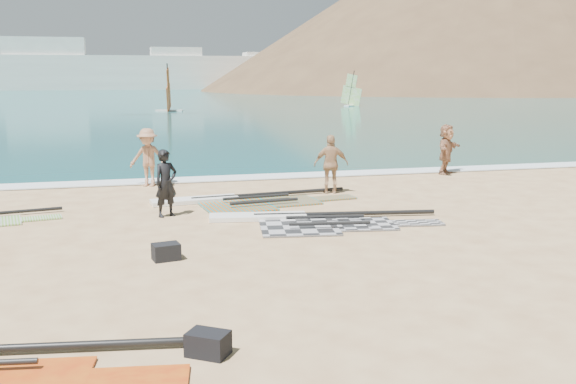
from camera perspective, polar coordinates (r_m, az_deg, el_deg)
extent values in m
plane|color=tan|center=(11.81, -0.74, -8.48)|extent=(300.00, 300.00, 0.00)
cube|color=#0C5451|center=(142.94, -13.31, 8.67)|extent=(300.00, 240.00, 0.06)
cube|color=white|center=(23.62, -7.71, 1.04)|extent=(300.00, 1.20, 0.04)
cube|color=white|center=(161.80, -20.70, 9.89)|extent=(160.00, 8.00, 8.00)
cube|color=white|center=(161.82, -20.75, 10.60)|extent=(18.00, 7.00, 12.00)
cube|color=white|center=(161.36, -9.90, 10.76)|extent=(12.00, 7.00, 10.00)
cube|color=white|center=(165.20, -1.07, 10.73)|extent=(16.00, 7.00, 9.00)
cube|color=white|center=(170.87, 5.60, 11.01)|extent=(10.00, 7.00, 11.00)
cone|color=brown|center=(165.92, 17.88, 8.67)|extent=(143.00, 143.00, 45.00)
cube|color=#252527|center=(16.32, 0.91, -3.04)|extent=(2.23, 2.41, 0.04)
cube|color=#252527|center=(16.61, 6.82, -2.88)|extent=(1.69, 1.60, 0.04)
cube|color=#252527|center=(16.97, 11.44, -2.73)|extent=(1.37, 0.82, 0.04)
cylinder|color=black|center=(17.45, 5.10, -1.92)|extent=(4.92, 0.83, 0.12)
cylinder|color=black|center=(16.75, 3.32, -2.21)|extent=(2.04, 0.38, 0.09)
cylinder|color=black|center=(16.03, 3.75, -2.80)|extent=(2.04, 0.38, 0.09)
cube|color=white|center=(17.17, -2.69, -2.24)|extent=(2.66, 1.06, 0.12)
cube|color=#6BBA2D|center=(18.41, -21.06, -2.19)|extent=(1.10, 0.69, 0.04)
cube|color=#D94E00|center=(18.90, -4.69, -1.20)|extent=(2.21, 2.41, 0.04)
cube|color=#D94E00|center=(19.45, 0.27, -0.83)|extent=(1.69, 1.59, 0.04)
cube|color=#D94E00|center=(20.00, 4.08, -0.55)|extent=(1.38, 0.81, 0.04)
cylinder|color=black|center=(20.23, -1.60, -0.17)|extent=(5.02, 0.71, 0.12)
cylinder|color=black|center=(19.45, -2.84, -0.43)|extent=(2.08, 0.33, 0.09)
cylinder|color=black|center=(18.74, -2.11, -0.84)|extent=(2.08, 0.33, 0.09)
cube|color=white|center=(19.59, -8.27, -0.74)|extent=(2.69, 1.01, 0.12)
cube|color=red|center=(8.68, -13.17, -15.90)|extent=(1.35, 0.82, 0.04)
cylinder|color=black|center=(9.85, -22.55, -12.65)|extent=(4.85, 0.83, 0.12)
cube|color=black|center=(13.68, -10.78, -5.24)|extent=(0.61, 0.49, 0.35)
cube|color=black|center=(9.16, -7.12, -13.23)|extent=(0.68, 0.63, 0.33)
imported|color=black|center=(17.63, -10.79, 0.77)|extent=(0.80, 0.71, 1.84)
imported|color=#A37354|center=(22.55, -12.34, 3.02)|extent=(1.48, 1.20, 2.00)
imported|color=tan|center=(20.77, 3.86, 2.48)|extent=(1.18, 0.64, 1.90)
imported|color=#A77251|center=(25.52, 13.89, 3.72)|extent=(1.69, 1.65, 1.93)
cube|color=white|center=(67.03, -10.53, 7.12)|extent=(2.78, 1.27, 0.16)
cube|color=red|center=(66.97, -10.56, 8.24)|extent=(0.68, 3.24, 2.92)
cube|color=red|center=(66.92, -10.62, 9.96)|extent=(0.41, 1.83, 2.03)
cylinder|color=black|center=(66.94, -10.60, 9.19)|extent=(0.28, 0.93, 4.64)
cube|color=white|center=(77.06, 5.62, 7.66)|extent=(2.19, 2.03, 0.13)
cube|color=#79C726|center=(77.02, 5.64, 8.49)|extent=(1.91, 2.17, 2.52)
cube|color=#79C726|center=(76.98, 5.66, 9.79)|extent=(1.10, 1.24, 1.75)
cylinder|color=black|center=(76.99, 5.65, 9.21)|extent=(0.60, 0.66, 4.00)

